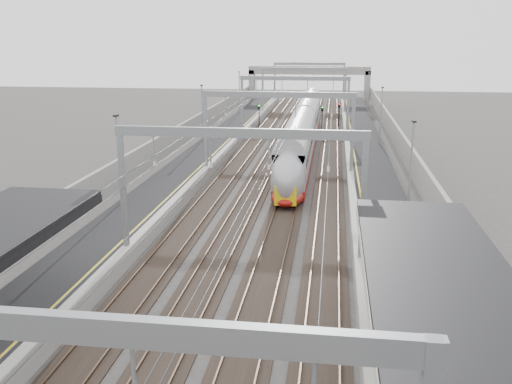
% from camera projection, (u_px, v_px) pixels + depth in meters
% --- Properties ---
extents(platform_left, '(4.00, 120.00, 1.00)m').
position_uv_depth(platform_left, '(196.00, 164.00, 53.46)').
color(platform_left, black).
rests_on(platform_left, ground).
extents(platform_right, '(4.00, 120.00, 1.00)m').
position_uv_depth(platform_right, '(369.00, 169.00, 51.38)').
color(platform_right, black).
rests_on(platform_right, ground).
extents(tracks, '(11.40, 140.00, 0.20)m').
position_uv_depth(tracks, '(281.00, 171.00, 52.54)').
color(tracks, black).
rests_on(tracks, ground).
extents(overhead_line, '(13.00, 140.00, 6.60)m').
position_uv_depth(overhead_line, '(287.00, 98.00, 57.26)').
color(overhead_line, gray).
rests_on(overhead_line, platform_left).
extents(overbridge, '(22.00, 2.20, 6.90)m').
position_uv_depth(overbridge, '(309.00, 75.00, 103.74)').
color(overbridge, gray).
rests_on(overbridge, ground).
extents(wall_left, '(0.30, 120.00, 3.20)m').
position_uv_depth(wall_left, '(162.00, 152.00, 53.59)').
color(wall_left, gray).
rests_on(wall_left, ground).
extents(wall_right, '(0.30, 120.00, 3.20)m').
position_uv_depth(wall_right, '(406.00, 158.00, 50.67)').
color(wall_right, gray).
rests_on(wall_right, ground).
extents(train, '(2.49, 45.42, 3.95)m').
position_uv_depth(train, '(303.00, 136.00, 60.01)').
color(train, '#9A120E').
rests_on(train, ground).
extents(signal_green, '(0.32, 0.32, 3.48)m').
position_uv_depth(signal_green, '(259.00, 112.00, 75.98)').
color(signal_green, black).
rests_on(signal_green, ground).
extents(signal_red_near, '(0.32, 0.32, 3.48)m').
position_uv_depth(signal_red_near, '(322.00, 114.00, 73.90)').
color(signal_red_near, black).
rests_on(signal_red_near, ground).
extents(signal_red_far, '(0.32, 0.32, 3.48)m').
position_uv_depth(signal_red_far, '(339.00, 110.00, 77.72)').
color(signal_red_far, black).
rests_on(signal_red_far, ground).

